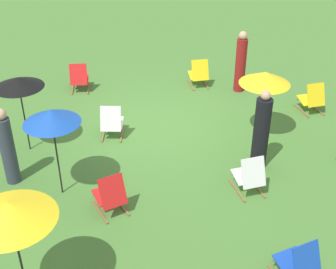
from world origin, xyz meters
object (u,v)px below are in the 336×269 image
at_px(person_0, 7,148).
at_px(person_1, 261,132).
at_px(deckchair_11, 312,99).
at_px(umbrella_0, 265,78).
at_px(umbrella_2, 9,211).
at_px(deckchair_9, 249,176).
at_px(deckchair_4, 79,78).
at_px(umbrella_1, 51,117).
at_px(umbrella_3, 18,82).
at_px(deckchair_6, 110,195).
at_px(person_2, 241,63).
at_px(deckchair_5, 199,74).
at_px(deckchair_3, 299,264).
at_px(deckchair_7, 112,122).

relative_size(person_0, person_1, 0.93).
xyz_separation_m(deckchair_11, umbrella_0, (1.82, 0.87, 1.16)).
xyz_separation_m(umbrella_0, umbrella_2, (5.25, 3.76, 0.29)).
xyz_separation_m(deckchair_9, person_0, (4.60, -1.43, 0.44)).
height_order(deckchair_9, person_0, person_0).
distance_m(deckchair_4, umbrella_2, 7.57).
relative_size(umbrella_1, umbrella_3, 1.04).
bearing_deg(deckchair_6, person_1, 176.50).
distance_m(deckchair_11, umbrella_2, 8.57).
distance_m(umbrella_0, umbrella_3, 5.38).
relative_size(umbrella_0, person_2, 0.96).
relative_size(deckchair_5, person_0, 0.49).
relative_size(deckchair_4, umbrella_3, 0.46).
xyz_separation_m(deckchair_9, umbrella_0, (-1.03, -1.93, 1.16)).
relative_size(deckchair_6, person_1, 0.48).
xyz_separation_m(deckchair_5, umbrella_3, (4.74, 2.39, 1.31)).
xyz_separation_m(deckchair_5, person_1, (-0.09, 4.22, 0.48)).
height_order(umbrella_1, person_0, umbrella_1).
height_order(deckchair_3, umbrella_2, umbrella_2).
height_order(deckchair_6, person_2, person_2).
xyz_separation_m(deckchair_4, deckchair_9, (-2.96, 5.49, 0.00)).
bearing_deg(deckchair_9, umbrella_0, -121.95).
height_order(deckchair_4, person_2, person_2).
distance_m(umbrella_1, umbrella_3, 1.92).
height_order(deckchair_4, deckchair_11, same).
bearing_deg(deckchair_6, deckchair_5, -139.03).
bearing_deg(deckchair_9, person_1, -127.85).
relative_size(deckchair_4, umbrella_0, 0.50).
bearing_deg(deckchair_6, deckchair_9, 163.03).
height_order(deckchair_9, umbrella_0, umbrella_0).
distance_m(deckchair_4, umbrella_3, 3.44).
bearing_deg(person_0, deckchair_3, 170.60).
bearing_deg(deckchair_3, deckchair_9, -104.89).
bearing_deg(person_1, person_0, -158.40).
xyz_separation_m(deckchair_5, umbrella_0, (-0.60, 3.07, 1.16)).
xyz_separation_m(deckchair_7, person_0, (2.23, 1.32, 0.44)).
bearing_deg(person_1, umbrella_2, -122.33).
height_order(umbrella_2, umbrella_3, umbrella_2).
bearing_deg(person_2, umbrella_0, 48.86).
bearing_deg(umbrella_1, deckchair_9, 167.51).
relative_size(deckchair_3, person_1, 0.46).
bearing_deg(person_2, person_0, -4.84).
bearing_deg(person_0, deckchair_11, -139.03).
height_order(umbrella_1, umbrella_3, umbrella_1).
bearing_deg(umbrella_0, deckchair_4, -41.81).
bearing_deg(umbrella_3, deckchair_11, -178.51).
bearing_deg(deckchair_6, umbrella_3, -75.34).
distance_m(deckchair_4, deckchair_9, 6.24).
distance_m(deckchair_5, deckchair_7, 3.60).
height_order(deckchair_6, person_0, person_0).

